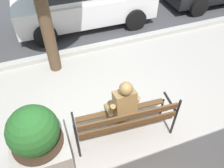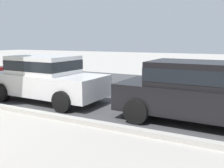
# 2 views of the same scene
# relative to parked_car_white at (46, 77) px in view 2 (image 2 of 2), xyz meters

# --- Properties ---
(street_surface) EXTENTS (60.00, 9.00, 0.01)m
(street_surface) POSITION_rel_parked_car_white_xyz_m (-0.62, 3.15, -0.84)
(street_surface) COLOR #424244
(street_surface) RESTS_ON ground
(curb_stone) EXTENTS (60.00, 0.20, 0.12)m
(curb_stone) POSITION_rel_parked_car_white_xyz_m (-0.62, -1.45, -0.78)
(curb_stone) COLOR #B2AFA8
(curb_stone) RESTS_ON ground
(parked_car_white) EXTENTS (4.13, 1.98, 1.56)m
(parked_car_white) POSITION_rel_parked_car_white_xyz_m (0.00, 0.00, 0.00)
(parked_car_white) COLOR silver
(parked_car_white) RESTS_ON ground
(parked_car_black) EXTENTS (4.13, 1.98, 1.56)m
(parked_car_black) POSITION_rel_parked_car_white_xyz_m (4.96, 0.00, 0.00)
(parked_car_black) COLOR black
(parked_car_black) RESTS_ON ground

